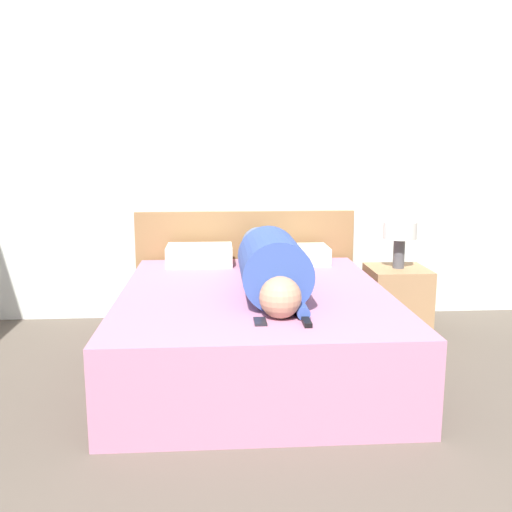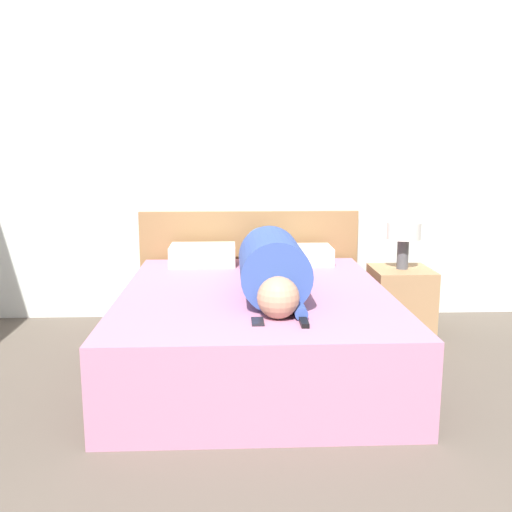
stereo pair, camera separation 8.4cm
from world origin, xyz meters
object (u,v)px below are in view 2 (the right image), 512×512
(table_lamp, at_px, (404,235))
(tv_remote, at_px, (304,322))
(bed, at_px, (255,329))
(pillow_near_headboard, at_px, (203,255))
(person_lying, at_px, (270,263))
(nightstand, at_px, (400,300))
(cell_phone, at_px, (258,322))
(pillow_second, at_px, (301,255))

(table_lamp, xyz_separation_m, tv_remote, (-0.94, -1.41, -0.23))
(bed, bearing_deg, pillow_near_headboard, 114.09)
(pillow_near_headboard, xyz_separation_m, tv_remote, (0.59, -1.55, -0.06))
(person_lying, xyz_separation_m, pillow_near_headboard, (-0.47, 0.81, -0.10))
(bed, bearing_deg, nightstand, 30.84)
(nightstand, distance_m, table_lamp, 0.51)
(tv_remote, height_order, cell_phone, tv_remote)
(nightstand, relative_size, pillow_near_headboard, 0.99)
(pillow_near_headboard, bearing_deg, person_lying, -60.06)
(person_lying, distance_m, tv_remote, 0.77)
(nightstand, height_order, cell_phone, cell_phone)
(tv_remote, bearing_deg, table_lamp, 56.53)
(bed, height_order, cell_phone, cell_phone)
(bed, height_order, nightstand, bed)
(nightstand, bearing_deg, table_lamp, 0.00)
(bed, xyz_separation_m, tv_remote, (0.22, -0.72, 0.27))
(nightstand, relative_size, person_lying, 0.30)
(pillow_near_headboard, bearing_deg, tv_remote, -69.18)
(nightstand, bearing_deg, tv_remote, -123.47)
(pillow_near_headboard, xyz_separation_m, cell_phone, (0.35, -1.51, -0.07))
(pillow_second, bearing_deg, person_lying, -109.91)
(nightstand, xyz_separation_m, tv_remote, (-0.94, -1.41, 0.28))
(table_lamp, bearing_deg, bed, -149.16)
(bed, relative_size, cell_phone, 15.92)
(pillow_near_headboard, xyz_separation_m, pillow_second, (0.76, 0.00, -0.01))
(pillow_near_headboard, height_order, cell_phone, pillow_near_headboard)
(table_lamp, distance_m, tv_remote, 1.71)
(pillow_second, bearing_deg, nightstand, -10.13)
(bed, bearing_deg, table_lamp, 30.84)
(nightstand, relative_size, pillow_second, 1.04)
(bed, bearing_deg, tv_remote, -73.08)
(pillow_second, distance_m, cell_phone, 1.57)
(bed, bearing_deg, cell_phone, -91.26)
(cell_phone, bearing_deg, table_lamp, 49.66)
(bed, relative_size, nightstand, 4.20)
(pillow_second, distance_m, tv_remote, 1.56)
(nightstand, relative_size, cell_phone, 3.79)
(cell_phone, bearing_deg, pillow_near_headboard, 103.17)
(tv_remote, bearing_deg, bed, 106.92)
(tv_remote, relative_size, cell_phone, 1.15)
(person_lying, bearing_deg, tv_remote, -80.61)
(pillow_second, bearing_deg, table_lamp, -10.13)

